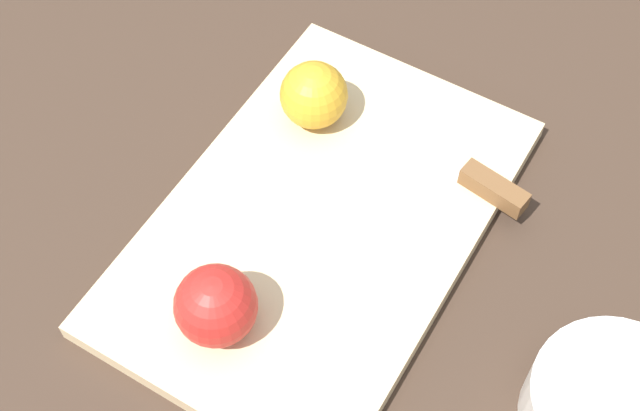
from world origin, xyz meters
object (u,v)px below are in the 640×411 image
Objects in this scene: apple_half_right at (314,95)px; bowl at (613,408)px; apple_half_left at (216,305)px; knife at (486,184)px.

apple_half_right is 0.48× the size of bowl.
apple_half_right is at bearing -6.07° from apple_half_left.
bowl is (-0.12, -0.36, -0.02)m from apple_half_right.
apple_half_left reaches higher than apple_half_right.
apple_half_left is 0.27m from knife.
apple_half_right is at bearing 11.02° from knife.
apple_half_left is 1.06× the size of apple_half_right.
apple_half_left is 0.48× the size of knife.
apple_half_right is (0.23, 0.06, -0.00)m from apple_half_left.
bowl is (-0.13, -0.18, 0.00)m from knife.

